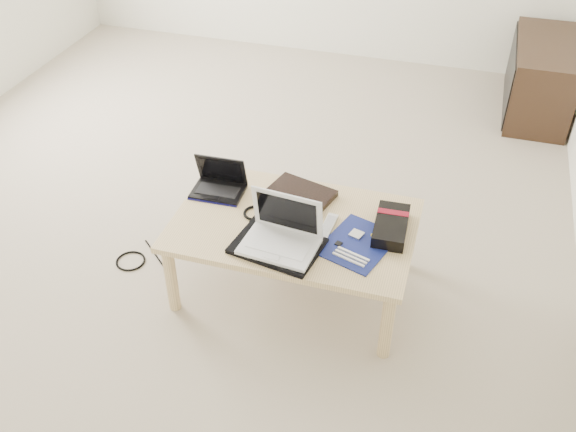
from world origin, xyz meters
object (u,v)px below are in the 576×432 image
(media_cabinet, at_px, (539,77))
(netbook, at_px, (219,184))
(coffee_table, at_px, (294,231))
(gpu_box, at_px, (391,226))
(white_laptop, at_px, (282,235))

(media_cabinet, bearing_deg, netbook, -126.70)
(coffee_table, bearing_deg, netbook, 161.89)
(netbook, height_order, gpu_box, netbook)
(coffee_table, relative_size, netbook, 4.33)
(white_laptop, xyz_separation_m, gpu_box, (0.44, 0.24, -0.04))
(coffee_table, relative_size, gpu_box, 3.79)
(white_laptop, relative_size, gpu_box, 1.17)
(coffee_table, bearing_deg, white_laptop, -91.18)
(netbook, bearing_deg, coffee_table, -18.11)
(media_cabinet, height_order, netbook, netbook)
(media_cabinet, xyz_separation_m, white_laptop, (-1.13, -2.39, 0.22))
(coffee_table, xyz_separation_m, white_laptop, (-0.00, -0.18, 0.12))
(white_laptop, bearing_deg, media_cabinet, 64.61)
(gpu_box, bearing_deg, netbook, 175.15)
(white_laptop, height_order, gpu_box, white_laptop)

